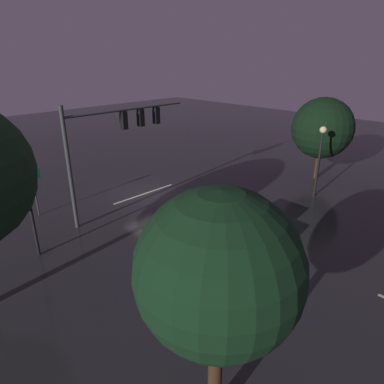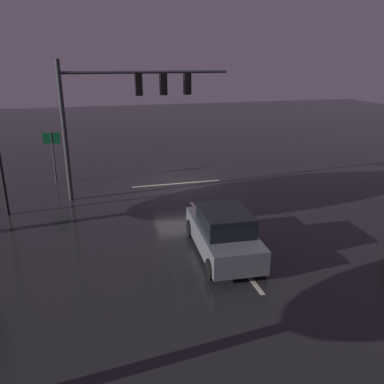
# 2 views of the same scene
# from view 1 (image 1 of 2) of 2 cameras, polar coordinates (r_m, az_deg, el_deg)

# --- Properties ---
(ground_plane) EXTENTS (80.00, 80.00, 0.00)m
(ground_plane) POSITION_cam_1_polar(r_m,az_deg,el_deg) (23.63, -7.61, -0.42)
(ground_plane) COLOR #232326
(traffic_signal_assembly) EXTENTS (8.04, 0.47, 6.63)m
(traffic_signal_assembly) POSITION_cam_1_polar(r_m,az_deg,el_deg) (19.95, -12.73, 9.45)
(traffic_signal_assembly) COLOR #383A3D
(traffic_signal_assembly) RESTS_ON ground_plane
(lane_dash_far) EXTENTS (0.16, 2.20, 0.01)m
(lane_dash_far) POSITION_cam_1_polar(r_m,az_deg,el_deg) (20.85, -0.80, -3.38)
(lane_dash_far) COLOR beige
(lane_dash_far) RESTS_ON ground_plane
(lane_dash_mid) EXTENTS (0.16, 2.20, 0.01)m
(lane_dash_mid) POSITION_cam_1_polar(r_m,az_deg,el_deg) (17.58, 13.23, -9.20)
(lane_dash_mid) COLOR beige
(lane_dash_mid) RESTS_ON ground_plane
(stop_bar) EXTENTS (5.00, 0.16, 0.01)m
(stop_bar) POSITION_cam_1_polar(r_m,az_deg,el_deg) (23.78, -7.91, -0.29)
(stop_bar) COLOR beige
(stop_bar) RESTS_ON ground_plane
(car_approaching) EXTENTS (2.13, 4.45, 1.70)m
(car_approaching) POSITION_cam_1_polar(r_m,az_deg,el_deg) (17.79, 8.38, -5.51)
(car_approaching) COLOR slate
(car_approaching) RESTS_ON ground_plane
(street_lamp_left_kerb) EXTENTS (0.44, 0.44, 4.74)m
(street_lamp_left_kerb) POSITION_cam_1_polar(r_m,az_deg,el_deg) (23.56, 20.60, 6.86)
(street_lamp_left_kerb) COLOR black
(street_lamp_left_kerb) RESTS_ON ground_plane
(street_lamp_right_kerb) EXTENTS (0.44, 0.44, 5.33)m
(street_lamp_right_kerb) POSITION_cam_1_polar(r_m,az_deg,el_deg) (16.75, -25.97, 1.48)
(street_lamp_right_kerb) COLOR black
(street_lamp_right_kerb) RESTS_ON ground_plane
(route_sign) EXTENTS (0.90, 0.14, 2.90)m
(route_sign) POSITION_cam_1_polar(r_m,az_deg,el_deg) (21.74, -24.90, 1.52)
(route_sign) COLOR #383A3D
(route_sign) RESTS_ON ground_plane
(tree_left_near) EXTENTS (4.44, 4.44, 6.10)m
(tree_left_near) POSITION_cam_1_polar(r_m,az_deg,el_deg) (27.26, 20.87, 9.88)
(tree_left_near) COLOR #382314
(tree_left_near) RESTS_ON ground_plane
(tree_right_near) EXTENTS (3.77, 3.77, 6.46)m
(tree_right_near) POSITION_cam_1_polar(r_m,az_deg,el_deg) (7.67, 4.45, -13.03)
(tree_right_near) COLOR #382314
(tree_right_near) RESTS_ON ground_plane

